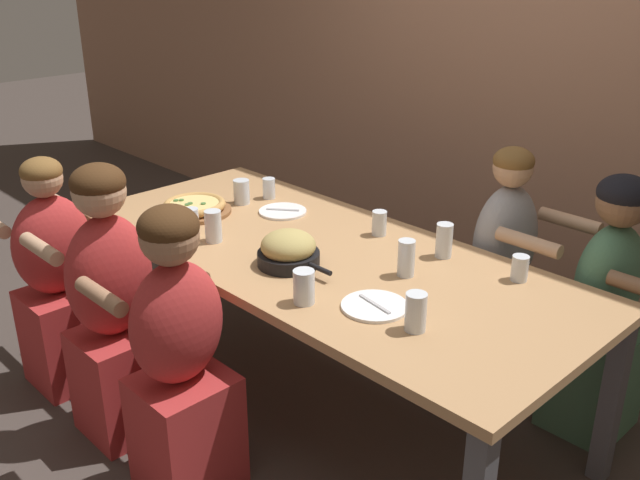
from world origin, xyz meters
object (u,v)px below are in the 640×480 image
object	(u,v)px
diner_near_left	(59,285)
diner_far_right	(604,318)
drinking_glass_b	(444,240)
drinking_glass_g	(379,225)
drinking_glass_h	(304,288)
skillet_bowl	(289,250)
drinking_glass_c	(242,193)
drinking_glass_i	(213,226)
diner_far_midright	(501,282)
drinking_glass_a	(406,260)
pizza_board_main	(195,207)
diner_near_midleft	(114,314)
drinking_glass_d	(520,269)
drinking_glass_e	(269,189)
drinking_glass_f	(192,224)
empty_plate_b	(283,211)
drinking_glass_j	(416,314)
diner_near_center	(180,364)

from	to	relation	value
diner_near_left	diner_far_right	world-z (taller)	diner_far_right
drinking_glass_b	drinking_glass_g	bearing A→B (deg)	-177.86
drinking_glass_g	drinking_glass_h	world-z (taller)	drinking_glass_h
drinking_glass_b	diner_near_left	world-z (taller)	diner_near_left
skillet_bowl	drinking_glass_h	world-z (taller)	skillet_bowl
drinking_glass_c	drinking_glass_h	world-z (taller)	drinking_glass_h
drinking_glass_b	diner_far_right	xyz separation A→B (m)	(0.53, 0.40, -0.30)
drinking_glass_i	diner_far_midright	xyz separation A→B (m)	(0.84, 0.98, -0.31)
drinking_glass_b	diner_near_left	xyz separation A→B (m)	(-1.36, -1.05, -0.33)
drinking_glass_b	skillet_bowl	bearing A→B (deg)	-127.03
drinking_glass_a	pizza_board_main	bearing A→B (deg)	-170.63
diner_near_midleft	diner_far_midright	bearing A→B (deg)	-31.76
drinking_glass_b	drinking_glass_d	world-z (taller)	drinking_glass_b
drinking_glass_b	drinking_glass_d	xyz separation A→B (m)	(0.34, 0.03, -0.03)
drinking_glass_c	diner_near_left	size ratio (longest dim) A/B	0.11
drinking_glass_a	diner_near_left	bearing A→B (deg)	-149.71
drinking_glass_i	drinking_glass_d	bearing A→B (deg)	28.50
diner_far_right	drinking_glass_i	bearing A→B (deg)	-53.41
drinking_glass_e	drinking_glass_f	distance (m)	0.59
drinking_glass_h	diner_far_right	xyz separation A→B (m)	(0.64, 1.09, -0.28)
drinking_glass_g	drinking_glass_i	xyz separation A→B (m)	(-0.45, -0.57, 0.02)
drinking_glass_h	diner_near_midleft	bearing A→B (deg)	-154.06
diner_near_midleft	diner_near_left	world-z (taller)	diner_near_midleft
drinking_glass_a	drinking_glass_d	world-z (taller)	drinking_glass_a
empty_plate_b	drinking_glass_a	distance (m)	0.86
empty_plate_b	drinking_glass_d	distance (m)	1.19
drinking_glass_g	drinking_glass_i	bearing A→B (deg)	-128.23
drinking_glass_i	drinking_glass_c	bearing A→B (deg)	127.38
pizza_board_main	drinking_glass_e	distance (m)	0.40
diner_near_midleft	diner_far_midright	xyz separation A→B (m)	(0.90, 1.45, -0.04)
drinking_glass_d	drinking_glass_h	xyz separation A→B (m)	(-0.44, -0.72, 0.01)
diner_far_midright	diner_near_left	bearing A→B (deg)	-44.24
drinking_glass_h	skillet_bowl	bearing A→B (deg)	147.69
drinking_glass_g	drinking_glass_c	bearing A→B (deg)	-166.27
skillet_bowl	drinking_glass_a	distance (m)	0.47
empty_plate_b	diner_near_midleft	xyz separation A→B (m)	(-0.01, -0.91, -0.21)
drinking_glass_a	drinking_glass_i	size ratio (longest dim) A/B	1.05
drinking_glass_j	diner_far_right	distance (m)	1.02
drinking_glass_h	diner_far_right	size ratio (longest dim) A/B	0.11
diner_near_midleft	diner_far_right	distance (m)	2.00
drinking_glass_c	diner_far_midright	world-z (taller)	diner_far_midright
drinking_glass_a	drinking_glass_f	xyz separation A→B (m)	(-0.90, -0.37, -0.00)
drinking_glass_e	diner_far_right	bearing A→B (deg)	15.77
diner_near_midleft	diner_near_left	xyz separation A→B (m)	(-0.51, 0.00, -0.06)
pizza_board_main	empty_plate_b	xyz separation A→B (m)	(0.29, 0.30, -0.02)
diner_near_midleft	diner_near_center	distance (m)	0.47
drinking_glass_e	diner_near_left	bearing A→B (deg)	-107.46
drinking_glass_j	diner_near_center	bearing A→B (deg)	-143.60
drinking_glass_b	drinking_glass_h	distance (m)	0.69
drinking_glass_a	diner_near_center	size ratio (longest dim) A/B	0.13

